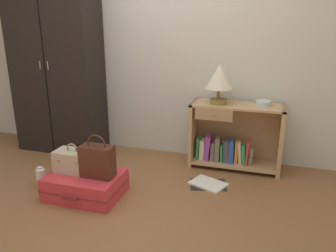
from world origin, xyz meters
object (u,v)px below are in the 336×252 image
bowl (264,103)px  handbag (97,161)px  bookshelf (232,138)px  open_book_on_floor (208,184)px  table_lamp (219,78)px  suitcase_large (86,185)px  train_case (73,161)px  wardrobe (57,63)px  bottle (41,177)px

bowl → handbag: 1.75m
bookshelf → open_book_on_floor: size_ratio=2.41×
open_book_on_floor → table_lamp: bearing=91.1°
suitcase_large → open_book_on_floor: bearing=27.1°
bowl → open_book_on_floor: size_ratio=0.39×
handbag → bowl: bearing=38.5°
open_book_on_floor → train_case: bearing=-156.7°
table_lamp → suitcase_large: (-1.02, -1.01, -0.86)m
wardrobe → bookshelf: 2.19m
bowl → handbag: bearing=-141.5°
suitcase_large → handbag: handbag is taller
wardrobe → table_lamp: size_ratio=5.13×
wardrobe → suitcase_large: bearing=-48.4°
train_case → open_book_on_floor: (1.16, 0.50, -0.30)m
bottle → wardrobe: bearing=111.7°
wardrobe → handbag: bearing=-44.3°
table_lamp → bottle: size_ratio=2.04×
train_case → open_book_on_floor: 1.30m
handbag → bookshelf: bearing=44.9°
bowl → handbag: size_ratio=0.39×
train_case → bottle: (-0.37, -0.00, -0.22)m
open_book_on_floor → wardrobe: bearing=166.2°
table_lamp → open_book_on_floor: table_lamp is taller
table_lamp → handbag: (-0.88, -1.01, -0.61)m
handbag → bottle: bearing=177.6°
wardrobe → handbag: 1.59m
table_lamp → open_book_on_floor: size_ratio=1.04×
train_case → handbag: bearing=-6.3°
handbag → bottle: 0.69m
bookshelf → train_case: bearing=-142.3°
wardrobe → open_book_on_floor: (1.91, -0.47, -1.05)m
bowl → open_book_on_floor: bearing=-129.7°
bowl → train_case: 1.95m
wardrobe → suitcase_large: size_ratio=3.22×
wardrobe → bowl: bearing=1.6°
bowl → bottle: bowl is taller
table_lamp → handbag: table_lamp is taller
wardrobe → bottle: bearing=-68.3°
wardrobe → suitcase_large: (0.88, -1.00, -0.95)m
bowl → train_case: bowl is taller
wardrobe → bowl: size_ratio=13.74×
suitcase_large → open_book_on_floor: 1.16m
bookshelf → suitcase_large: bearing=-138.7°
wardrobe → bottle: 1.42m
handbag → open_book_on_floor: bearing=30.6°
suitcase_large → train_case: size_ratio=2.09×
train_case → handbag: (0.27, -0.03, 0.05)m
table_lamp → bowl: size_ratio=2.68×
bowl → suitcase_large: bowl is taller
suitcase_large → bowl: bearing=35.8°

